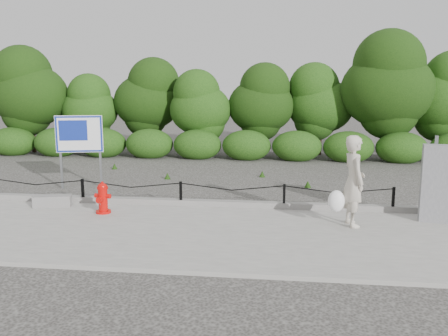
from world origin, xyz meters
The scene contains 10 objects.
ground centered at (0.00, 0.00, 0.00)m, with size 90.00×90.00×0.00m, color #2D2B28.
sidewalk centered at (0.00, -2.00, 0.04)m, with size 14.00×4.00×0.08m, color gray.
curb centered at (0.00, 0.05, 0.15)m, with size 14.00×0.22×0.14m, color slate.
chain_barrier centered at (0.00, 0.00, 0.46)m, with size 10.06×0.06×0.60m.
treeline centered at (0.87, 8.90, 2.52)m, with size 20.52×3.68×4.97m.
fire_hydrant centered at (-1.64, -0.87, 0.43)m, with size 0.39×0.41×0.73m.
pedestrian centered at (3.89, -1.16, 1.01)m, with size 0.82×0.78×1.91m.
concrete_block centered at (-3.06, -0.50, 0.22)m, with size 0.87×0.30×0.28m, color slate.
utility_cabinet centered at (5.73, -0.60, 0.91)m, with size 0.69×0.51×1.83m.
advertising_sign centered at (-3.36, 1.89, 1.50)m, with size 1.30×0.39×2.12m.
Camera 1 is at (2.43, -11.02, 3.04)m, focal length 38.00 mm.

